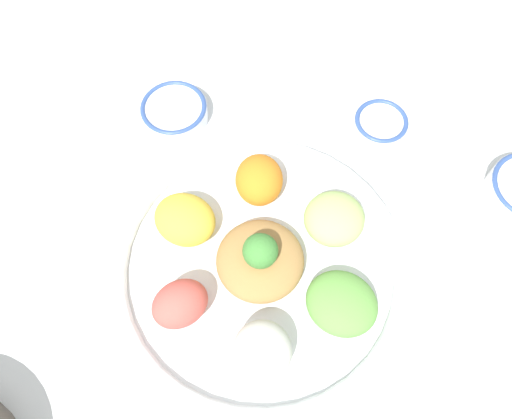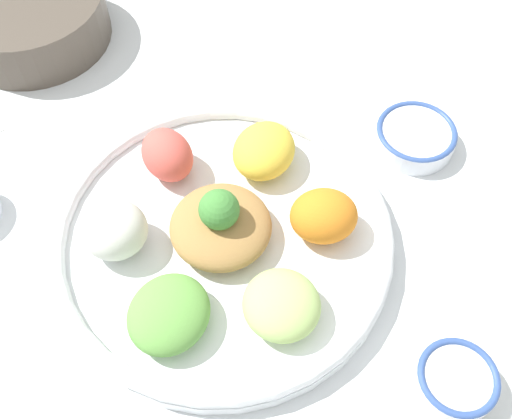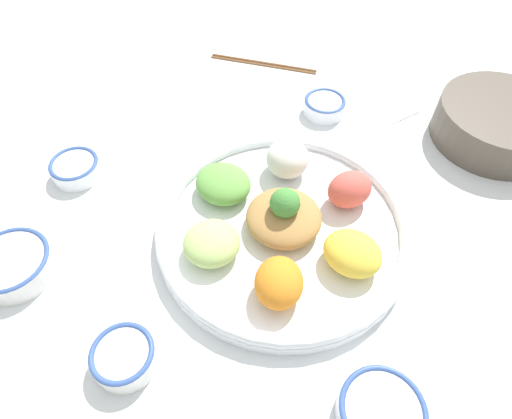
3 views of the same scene
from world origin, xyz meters
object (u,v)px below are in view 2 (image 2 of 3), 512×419
Objects in this scene: sauce_bowl_far at (455,381)px; serving_spoon_extra at (1,133)px; salad_platter at (221,234)px; sauce_bowl_red at (415,136)px; side_serving_bowl at (28,15)px.

serving_spoon_extra is (-0.06, -0.64, -0.02)m from sauce_bowl_far.
salad_platter is 0.29m from sauce_bowl_red.
sauce_bowl_far is 0.36× the size of side_serving_bowl.
sauce_bowl_red is 0.85× the size of serving_spoon_extra.
sauce_bowl_far is 0.67× the size of serving_spoon_extra.
sauce_bowl_red is at bearing 148.91° from salad_platter.
salad_platter is 3.81× the size of sauce_bowl_red.
serving_spoon_extra is (0.17, 0.08, -0.04)m from side_serving_bowl.
side_serving_bowl is at bearing -107.76° from sauce_bowl_far.
sauce_bowl_red is (-0.25, 0.15, -0.01)m from salad_platter.
side_serving_bowl is (-0.23, -0.72, 0.02)m from sauce_bowl_far.
sauce_bowl_far is at bearing -163.46° from serving_spoon_extra.
serving_spoon_extra is at bearing -92.61° from salad_platter.
salad_platter is 4.82× the size of sauce_bowl_far.
serving_spoon_extra is (-0.02, -0.35, -0.02)m from salad_platter.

